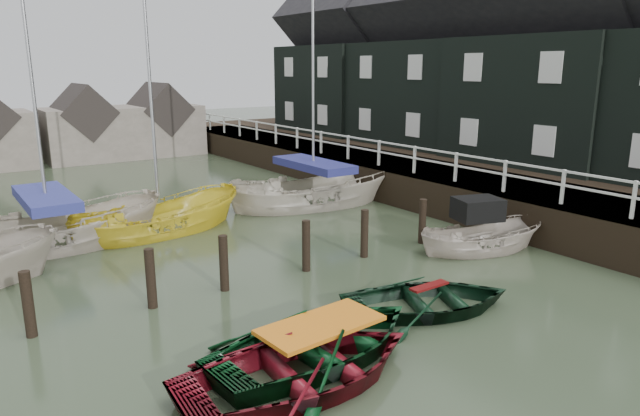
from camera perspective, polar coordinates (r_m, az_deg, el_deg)
ground at (r=12.50m, az=1.72°, el=-11.27°), size 120.00×120.00×0.00m
pier at (r=25.47m, az=5.42°, el=3.46°), size 3.04×32.00×2.70m
land_strip at (r=29.43m, az=13.63°, el=3.14°), size 14.00×38.00×1.50m
quay_houses at (r=28.07m, az=16.41°, el=14.14°), size 6.52×28.14×10.01m
mooring_pilings at (r=14.17m, az=-9.25°, el=-6.16°), size 13.72×0.22×1.80m
far_sheds at (r=36.04m, az=-22.81°, el=7.37°), size 14.00×4.08×4.39m
rowboat_red at (r=10.26m, az=-1.70°, el=-17.35°), size 4.66×3.48×0.92m
rowboat_green at (r=11.08m, az=0.08°, el=-14.78°), size 4.71×3.52×0.93m
rowboat_dkgreen at (r=13.22m, az=10.76°, el=-10.08°), size 4.61×4.02×0.80m
motorboat at (r=17.58m, az=15.70°, el=-3.84°), size 4.17×2.65×2.34m
sailboat_b at (r=19.07m, az=-25.26°, el=-3.44°), size 6.87×2.99×12.19m
sailboat_c at (r=19.62m, az=-15.67°, el=-2.28°), size 6.11×2.82×10.48m
sailboat_d at (r=22.56m, az=-0.65°, el=0.46°), size 7.38×3.78×11.79m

